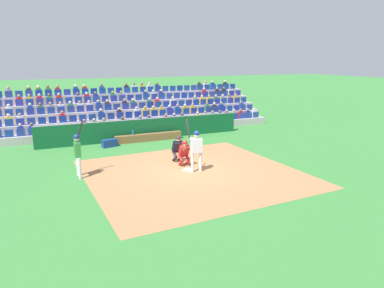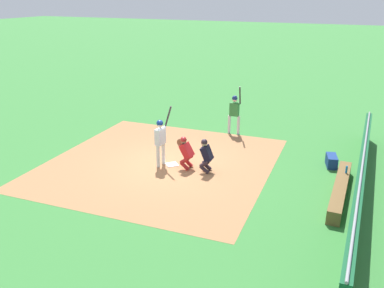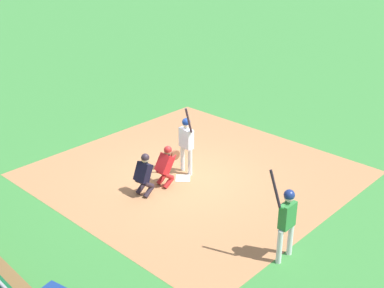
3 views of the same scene
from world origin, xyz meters
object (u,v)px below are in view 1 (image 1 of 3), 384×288
Objects in this scene: water_bottle_on_bench at (133,133)px; on_deck_batter at (78,150)px; home_plate_umpire at (178,147)px; dugout_bench at (149,137)px; home_plate_marker at (188,170)px; catcher_crouching at (184,151)px; batter_at_plate at (196,146)px; equipment_duffel_bag at (109,143)px.

on_deck_batter is at bearing 55.13° from water_bottle_on_bench.
home_plate_umpire is at bearing 100.87° from water_bottle_on_bench.
dugout_bench is 15.57× the size of water_bottle_on_bench.
home_plate_umpire is 4.62m from on_deck_batter.
water_bottle_on_bench is 0.11× the size of on_deck_batter.
dugout_bench is at bearing -90.92° from home_plate_marker.
dugout_bench is at bearing -90.36° from home_plate_umpire.
home_plate_umpire is at bearing 89.64° from dugout_bench.
on_deck_batter is (4.61, 5.17, 0.93)m from dugout_bench.
dugout_bench is at bearing -90.42° from catcher_crouching.
home_plate_umpire is 4.97× the size of water_bottle_on_bench.
home_plate_umpire is at bearing -90.74° from catcher_crouching.
on_deck_batter is (4.58, 0.43, 0.45)m from home_plate_umpire.
catcher_crouching is 0.54× the size of on_deck_batter.
on_deck_batter reaches higher than home_plate_marker.
catcher_crouching is (0.15, -0.96, -0.44)m from batter_at_plate.
batter_at_plate is at bearing 90.98° from dugout_bench.
dugout_bench is 6.99m from on_deck_batter.
home_plate_marker is 0.92m from catcher_crouching.
batter_at_plate is 1.85m from home_plate_umpire.
water_bottle_on_bench is at bearing -124.87° from on_deck_batter.
water_bottle_on_bench is 6.42m from on_deck_batter.
on_deck_batter is (3.66, 5.25, 0.58)m from water_bottle_on_bench.
home_plate_umpire reaches higher than water_bottle_on_bench.
home_plate_umpire is at bearing -92.75° from home_plate_marker.
on_deck_batter is at bearing 5.41° from home_plate_umpire.
catcher_crouching is 5.60m from equipment_duffel_bag.
equipment_duffel_bag is at bearing -59.94° from home_plate_umpire.
catcher_crouching reaches higher than equipment_duffel_bag.
catcher_crouching reaches higher than dugout_bench.
home_plate_umpire is at bearing -85.49° from batter_at_plate.
home_plate_umpire is (-0.07, -1.43, 0.69)m from home_plate_marker.
catcher_crouching is 4.61m from on_deck_batter.
equipment_duffel_bag is (2.57, -5.99, -0.93)m from batter_at_plate.
catcher_crouching is at bearing 102.23° from equipment_duffel_bag.
catcher_crouching is 1.55× the size of equipment_duffel_bag.
dugout_bench is 1.73× the size of on_deck_batter.
on_deck_batter is at bearing 51.59° from equipment_duffel_bag.
batter_at_plate is at bearing 99.17° from water_bottle_on_bench.
dugout_bench is at bearing 178.75° from equipment_duffel_bag.
water_bottle_on_bench is (0.92, -4.81, -0.13)m from home_plate_umpire.
water_bottle_on_bench is at bearing -79.13° from home_plate_umpire.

